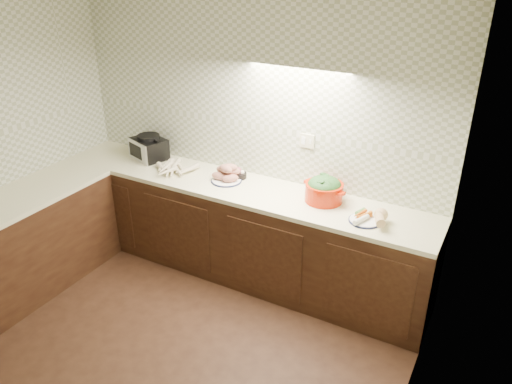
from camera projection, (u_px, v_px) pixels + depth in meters
The scene contains 8 objects.
room at pixel (102, 169), 2.94m from camera, with size 3.60×3.60×2.60m.
counter at pixel (119, 252), 4.29m from camera, with size 3.60×3.60×0.90m.
toaster_oven at pixel (149, 148), 4.95m from camera, with size 0.41×0.36×0.24m.
parsnip_pile at pixel (174, 168), 4.68m from camera, with size 0.45×0.42×0.09m.
sweet_potato_plate at pixel (227, 174), 4.48m from camera, with size 0.28×0.28×0.17m.
onion_bowl at pixel (239, 174), 4.56m from camera, with size 0.14×0.14×0.10m.
dutch_oven at pixel (324, 189), 4.11m from camera, with size 0.39×0.39×0.22m.
veg_plate at pixel (372, 217), 3.83m from camera, with size 0.31×0.30×0.12m.
Camera 1 is at (2.09, -1.93, 2.81)m, focal length 35.00 mm.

